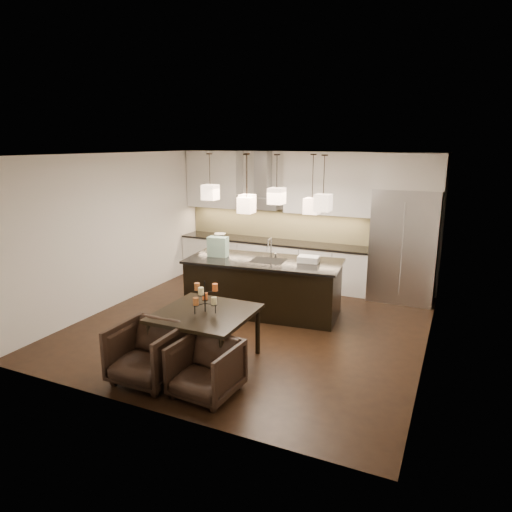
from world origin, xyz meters
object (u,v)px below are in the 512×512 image
at_px(dining_table, 206,337).
at_px(armchair_left, 148,353).
at_px(refrigerator, 404,246).
at_px(armchair_right, 206,369).
at_px(island_body, 263,287).

height_order(dining_table, armchair_left, armchair_left).
distance_m(refrigerator, armchair_right, 4.92).
bearing_deg(armchair_right, refrigerator, 73.81).
bearing_deg(refrigerator, island_body, -141.50).
distance_m(dining_table, armchair_right, 0.86).
xyz_separation_m(island_body, dining_table, (0.06, -2.11, -0.09)).
bearing_deg(island_body, refrigerator, 32.49).
height_order(dining_table, armchair_right, dining_table).
bearing_deg(island_body, armchair_right, -86.24).
relative_size(refrigerator, dining_table, 1.73).
relative_size(island_body, armchair_right, 3.50).
bearing_deg(armchair_left, refrigerator, 61.38).
height_order(refrigerator, armchair_left, refrigerator).
xyz_separation_m(armchair_left, armchair_right, (0.85, 0.01, -0.04)).
distance_m(island_body, dining_table, 2.11).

